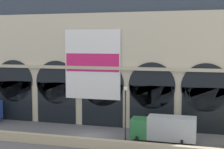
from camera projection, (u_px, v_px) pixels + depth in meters
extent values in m
plane|color=slate|center=(90.00, 136.00, 41.67)|extent=(200.00, 200.00, 0.00)
cube|color=#BCAD8C|center=(77.00, 142.00, 37.24)|extent=(90.00, 0.70, 1.07)
cube|color=beige|center=(107.00, 69.00, 47.97)|extent=(42.80, 4.71, 15.69)
cube|color=#333D4C|center=(107.00, 0.00, 47.30)|extent=(42.80, 4.11, 3.88)
cube|color=black|center=(14.00, 100.00, 49.81)|extent=(5.90, 0.20, 5.95)
cylinder|color=black|center=(14.00, 81.00, 49.52)|extent=(6.21, 0.20, 6.21)
cube|color=black|center=(56.00, 103.00, 47.97)|extent=(5.90, 0.20, 5.95)
cylinder|color=black|center=(56.00, 82.00, 47.68)|extent=(6.21, 0.20, 6.21)
cube|color=black|center=(102.00, 105.00, 46.13)|extent=(5.90, 0.20, 5.95)
cylinder|color=black|center=(102.00, 84.00, 45.84)|extent=(6.21, 0.20, 6.21)
cube|color=black|center=(151.00, 108.00, 44.29)|extent=(5.90, 0.20, 5.95)
cylinder|color=black|center=(152.00, 86.00, 44.00)|extent=(6.21, 0.20, 6.21)
cube|color=black|center=(205.00, 111.00, 42.45)|extent=(5.90, 0.20, 5.95)
cylinder|color=black|center=(206.00, 88.00, 42.16)|extent=(6.21, 0.20, 6.21)
cube|color=white|center=(92.00, 64.00, 45.83)|extent=(7.99, 0.12, 9.67)
cube|color=#DB1E66|center=(92.00, 63.00, 45.73)|extent=(7.67, 0.04, 2.50)
cube|color=#C0B49A|center=(102.00, 68.00, 45.53)|extent=(42.80, 0.50, 0.44)
cube|color=#2D7A42|center=(140.00, 128.00, 39.45)|extent=(2.00, 2.30, 2.30)
cube|color=#ADB2B7|center=(172.00, 128.00, 38.43)|extent=(5.50, 2.30, 2.70)
cylinder|color=black|center=(137.00, 139.00, 38.60)|extent=(0.28, 0.84, 0.84)
cylinder|color=black|center=(141.00, 135.00, 40.58)|extent=(0.28, 0.84, 0.84)
cylinder|color=black|center=(182.00, 143.00, 37.24)|extent=(0.28, 0.84, 0.84)
cylinder|color=black|center=(183.00, 138.00, 39.22)|extent=(0.28, 0.84, 0.84)
cylinder|color=black|center=(125.00, 120.00, 36.30)|extent=(0.16, 0.16, 6.50)
sphere|color=#F2EDCC|center=(126.00, 89.00, 35.97)|extent=(0.44, 0.44, 0.44)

